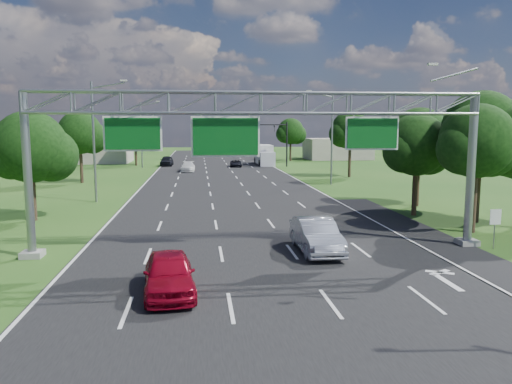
{
  "coord_description": "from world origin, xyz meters",
  "views": [
    {
      "loc": [
        -2.84,
        -12.86,
        6.36
      ],
      "look_at": [
        0.09,
        12.65,
        2.97
      ],
      "focal_mm": 35.0,
      "sensor_mm": 36.0,
      "label": 1
    }
  ],
  "objects": [
    {
      "name": "streetlight_r_mid",
      "position": [
        11.3,
        40.0,
        5.58
      ],
      "size": [
        2.97,
        0.22,
        10.16
      ],
      "color": "gray",
      "rests_on": "ground"
    },
    {
      "name": "red_coupe",
      "position": [
        -4.03,
        5.82,
        0.8
      ],
      "size": [
        2.26,
        4.82,
        1.59
      ],
      "primitive_type": "imported",
      "rotation": [
        0.0,
        0.0,
        0.08
      ],
      "color": "maroon",
      "rests_on": "ground"
    },
    {
      "name": "tree_verge_re",
      "position": [
        14.08,
        78.04,
        5.2
      ],
      "size": [
        5.76,
        4.8,
        7.84
      ],
      "color": "#2D2116",
      "rests_on": "ground"
    },
    {
      "name": "building_left",
      "position": [
        -22.0,
        78.0,
        2.5
      ],
      "size": [
        14.0,
        10.0,
        5.0
      ],
      "primitive_type": "cube",
      "color": "gray",
      "rests_on": "ground"
    },
    {
      "name": "streetlight_l_near",
      "position": [
        -11.3,
        30.0,
        5.58
      ],
      "size": [
        2.97,
        0.22,
        10.16
      ],
      "color": "gray",
      "rests_on": "ground"
    },
    {
      "name": "ground",
      "position": [
        0.0,
        30.0,
        0.0
      ],
      "size": [
        220.0,
        220.0,
        0.0
      ],
      "primitive_type": "plane",
      "color": "#204B16",
      "rests_on": "ground"
    },
    {
      "name": "streetlight_l_far",
      "position": [
        -11.3,
        65.0,
        5.58
      ],
      "size": [
        2.97,
        0.22,
        10.16
      ],
      "color": "gray",
      "rests_on": "ground"
    },
    {
      "name": "building_right",
      "position": [
        24.0,
        82.0,
        2.0
      ],
      "size": [
        12.0,
        9.0,
        4.0
      ],
      "primitive_type": "cube",
      "color": "gray",
      "rests_on": "ground"
    },
    {
      "name": "tree_verge_la",
      "position": [
        -13.92,
        22.04,
        4.76
      ],
      "size": [
        5.76,
        4.8,
        7.4
      ],
      "color": "#2D2116",
      "rests_on": "ground"
    },
    {
      "name": "silver_sedan",
      "position": [
        3.03,
        11.44,
        0.85
      ],
      "size": [
        1.89,
        5.21,
        1.71
      ],
      "primitive_type": "imported",
      "rotation": [
        0.0,
        0.0,
        0.02
      ],
      "color": "#AAADB6",
      "rests_on": "ground"
    },
    {
      "name": "tree_verge_lb",
      "position": [
        -15.92,
        45.04,
        5.41
      ],
      "size": [
        5.76,
        4.8,
        8.06
      ],
      "color": "#2D2116",
      "rests_on": "ground"
    },
    {
      "name": "tree_verge_lc",
      "position": [
        -12.92,
        70.04,
        4.98
      ],
      "size": [
        5.76,
        4.8,
        7.62
      ],
      "color": "#2D2116",
      "rests_on": "ground"
    },
    {
      "name": "traffic_signal",
      "position": [
        7.48,
        65.0,
        5.17
      ],
      "size": [
        12.21,
        0.24,
        7.0
      ],
      "color": "black",
      "rests_on": "ground"
    },
    {
      "name": "car_queue_a",
      "position": [
        -4.38,
        58.17,
        0.67
      ],
      "size": [
        1.96,
        4.64,
        1.34
      ],
      "primitive_type": "imported",
      "rotation": [
        0.0,
        0.0,
        -0.02
      ],
      "color": "silver",
      "rests_on": "ground"
    },
    {
      "name": "road_flare",
      "position": [
        10.2,
        14.0,
        0.0
      ],
      "size": [
        3.0,
        30.0,
        0.02
      ],
      "primitive_type": "cube",
      "color": "black",
      "rests_on": "ground"
    },
    {
      "name": "box_truck",
      "position": [
        8.0,
        69.4,
        1.56
      ],
      "size": [
        2.63,
        8.57,
        3.25
      ],
      "rotation": [
        0.0,
        0.0,
        0.0
      ],
      "color": "silver",
      "rests_on": "ground"
    },
    {
      "name": "road",
      "position": [
        0.0,
        30.0,
        0.0
      ],
      "size": [
        18.0,
        180.0,
        0.02
      ],
      "primitive_type": "cube",
      "color": "black",
      "rests_on": "ground"
    },
    {
      "name": "car_queue_b",
      "position": [
        2.95,
        65.48,
        0.54
      ],
      "size": [
        2.01,
        3.99,
        1.08
      ],
      "primitive_type": "imported",
      "rotation": [
        0.0,
        0.0,
        -0.05
      ],
      "color": "black",
      "rests_on": "ground"
    },
    {
      "name": "regulatory_sign",
      "position": [
        12.4,
        10.98,
        1.51
      ],
      "size": [
        0.6,
        0.08,
        2.1
      ],
      "color": "gray",
      "rests_on": "ground"
    },
    {
      "name": "car_queue_c",
      "position": [
        -8.0,
        68.78,
        0.81
      ],
      "size": [
        2.08,
        4.81,
        1.62
      ],
      "primitive_type": "imported",
      "rotation": [
        0.0,
        0.0,
        -0.04
      ],
      "color": "black",
      "rests_on": "ground"
    },
    {
      "name": "tree_verge_rd",
      "position": [
        16.08,
        48.04,
        5.63
      ],
      "size": [
        5.76,
        4.8,
        8.28
      ],
      "color": "#2D2116",
      "rests_on": "ground"
    },
    {
      "name": "tree_cluster_right",
      "position": [
        14.8,
        19.19,
        5.31
      ],
      "size": [
        9.91,
        14.6,
        8.68
      ],
      "color": "#2D2116",
      "rests_on": "ground"
    },
    {
      "name": "sign_gantry",
      "position": [
        0.33,
        12.0,
        6.89
      ],
      "size": [
        23.5,
        1.0,
        9.56
      ],
      "color": "gray",
      "rests_on": "ground"
    }
  ]
}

